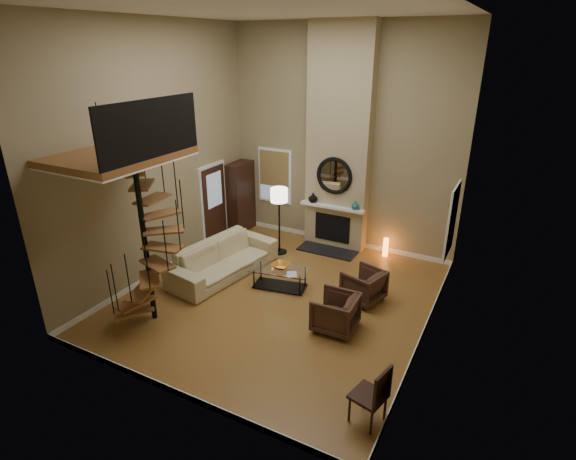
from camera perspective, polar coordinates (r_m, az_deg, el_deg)
The scene contains 33 objects.
ground at distance 9.64m, azimuth -1.12°, elevation -8.55°, with size 6.00×6.50×0.01m, color #A87636.
back_wall at distance 11.42m, azimuth 6.82°, elevation 11.19°, with size 6.00×0.02×5.50m, color #91835D.
front_wall at distance 6.06m, azimuth -16.33°, elevation 0.02°, with size 6.00×0.02×5.50m, color #91835D.
left_wall at distance 10.30m, azimuth -16.22°, elevation 9.21°, with size 0.02×6.50×5.50m, color #91835D.
right_wall at distance 7.61m, azimuth 18.96°, elevation 4.29°, with size 0.02×6.50×5.50m, color #91835D.
ceiling at distance 8.26m, azimuth -1.44°, elevation 26.16°, with size 6.00×6.50×0.01m, color silver.
baseboard_back at distance 12.23m, azimuth 6.23°, elevation -1.26°, with size 6.00×0.02×0.12m, color white.
baseboard_front at distance 7.49m, azimuth -13.91°, elevation -19.30°, with size 6.00×0.02×0.12m, color white.
baseboard_left at distance 11.19m, azimuth -14.69°, elevation -4.28°, with size 0.02×6.50×0.12m, color white.
baseboard_right at distance 8.79m, azimuth 16.64°, elevation -12.56°, with size 0.02×6.50×0.12m, color white.
chimney_breast at distance 11.25m, azimuth 6.46°, elevation 11.03°, with size 1.60×0.38×5.50m, color tan.
hearth at distance 11.68m, azimuth 4.98°, elevation -2.62°, with size 1.50×0.60×0.04m, color black.
firebox at distance 11.71m, azimuth 5.63°, elevation 0.26°, with size 0.95×0.02×0.72m, color black.
mantel at distance 11.42m, azimuth 5.59°, elevation 2.91°, with size 1.70×0.18×0.06m, color white.
mirror_frame at distance 11.24m, azimuth 5.86°, elevation 6.84°, with size 0.94×0.94×0.10m, color black.
mirror_disc at distance 11.24m, azimuth 5.88°, elevation 6.86°, with size 0.80×0.80×0.01m, color white.
vase_left at distance 11.61m, azimuth 3.19°, elevation 4.12°, with size 0.24×0.24×0.25m, color black.
vase_right at distance 11.22m, azimuth 8.53°, elevation 3.12°, with size 0.20×0.20×0.21m, color #185755.
window_back at distance 12.45m, azimuth -1.68°, elevation 6.96°, with size 1.02×0.06×1.52m.
window_right at distance 9.85m, azimuth 20.04°, elevation 1.28°, with size 0.06×1.02×1.52m.
entry_door at distance 12.05m, azimuth -9.37°, elevation 3.26°, with size 0.10×1.05×2.16m.
loft at distance 8.31m, azimuth -20.22°, elevation 9.09°, with size 1.70×2.20×1.09m.
spiral_stair at distance 8.55m, azimuth -17.69°, elevation -0.49°, with size 1.47×1.47×4.06m.
hutch at distance 12.73m, azimuth -6.06°, elevation 4.02°, with size 0.43×0.91×2.03m, color black.
sofa at distance 10.48m, azimuth -8.19°, elevation -3.59°, with size 2.71×1.06×0.79m, color #C7BA8A.
armchair_near at distance 9.46m, azimuth 9.89°, elevation -7.06°, with size 0.73×0.75×0.68m, color #452B20.
armchair_far at distance 8.52m, azimuth 6.49°, elevation -10.47°, with size 0.76×0.79×0.72m, color #452B20.
coffee_table at distance 9.88m, azimuth -1.06°, elevation -5.78°, with size 1.34×0.84×0.46m.
bowl at distance 9.82m, azimuth -0.93°, elevation -4.56°, with size 0.39×0.39×0.10m, color orange.
book at distance 9.53m, azimuth 0.35°, elevation -5.69°, with size 0.21×0.28×0.03m, color gray.
floor_lamp at distance 11.06m, azimuth -1.14°, elevation 3.79°, with size 0.42×0.42×1.74m.
accent_lamp at distance 11.54m, azimuth 12.27°, elevation -2.14°, with size 0.13×0.13×0.47m, color orange.
side_chair at distance 6.69m, azimuth 10.87°, elevation -19.73°, with size 0.54×0.54×0.96m.
Camera 1 is at (4.01, -7.20, 4.99)m, focal length 28.06 mm.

